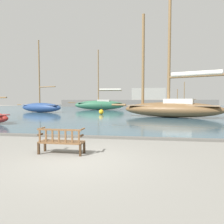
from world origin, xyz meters
TOP-DOWN VIEW (x-y plane):
  - ground_plane at (0.00, 0.00)m, footprint 160.00×160.00m
  - harbor_water at (0.00, 44.00)m, footprint 100.00×80.00m
  - quay_edge_kerb at (0.00, 3.85)m, footprint 40.00×0.30m
  - park_bench at (-0.84, 0.71)m, footprint 1.61×0.54m
  - sailboat_outer_port at (-14.41, 24.49)m, footprint 9.47×4.43m
  - sailboat_mid_port at (10.75, 37.30)m, footprint 5.43×2.51m
  - sailboat_outer_starboard at (5.22, 17.14)m, footprint 12.79×6.52m
  - sailboat_far_starboard at (-6.79, 35.07)m, footprint 11.88×3.57m
  - channel_buoy at (-3.56, 20.87)m, footprint 0.66×0.66m
  - far_breakwater at (0.85, 57.44)m, footprint 48.42×2.40m

SIDE VIEW (x-z plane):
  - ground_plane at x=0.00m, z-range 0.00..0.00m
  - harbor_water at x=0.00m, z-range 0.00..0.08m
  - quay_edge_kerb at x=0.00m, z-range 0.00..0.12m
  - channel_buoy at x=-3.56m, z-range -0.26..1.10m
  - park_bench at x=-0.84m, z-range 0.01..0.93m
  - sailboat_mid_port at x=10.75m, z-range -2.21..3.57m
  - sailboat_outer_port at x=-14.41m, z-range -4.85..6.77m
  - sailboat_far_starboard at x=-6.79m, z-range -5.02..7.44m
  - sailboat_outer_starboard at x=5.22m, z-range -5.82..8.44m
  - far_breakwater at x=0.85m, z-range -1.17..4.77m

